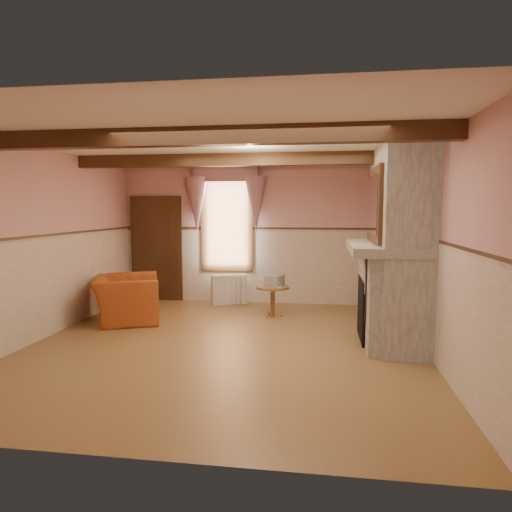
# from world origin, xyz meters

# --- Properties ---
(floor) EXTENTS (5.50, 6.00, 0.01)m
(floor) POSITION_xyz_m (0.00, 0.00, 0.00)
(floor) COLOR brown
(floor) RESTS_ON ground
(ceiling) EXTENTS (5.50, 6.00, 0.01)m
(ceiling) POSITION_xyz_m (0.00, 0.00, 2.80)
(ceiling) COLOR silver
(ceiling) RESTS_ON wall_back
(wall_back) EXTENTS (5.50, 0.02, 2.80)m
(wall_back) POSITION_xyz_m (0.00, 3.00, 1.40)
(wall_back) COLOR tan
(wall_back) RESTS_ON floor
(wall_front) EXTENTS (5.50, 0.02, 2.80)m
(wall_front) POSITION_xyz_m (0.00, -3.00, 1.40)
(wall_front) COLOR tan
(wall_front) RESTS_ON floor
(wall_left) EXTENTS (0.02, 6.00, 2.80)m
(wall_left) POSITION_xyz_m (-2.75, 0.00, 1.40)
(wall_left) COLOR tan
(wall_left) RESTS_ON floor
(wall_right) EXTENTS (0.02, 6.00, 2.80)m
(wall_right) POSITION_xyz_m (2.75, 0.00, 1.40)
(wall_right) COLOR tan
(wall_right) RESTS_ON floor
(wainscot) EXTENTS (5.50, 6.00, 1.50)m
(wainscot) POSITION_xyz_m (0.00, 0.00, 0.75)
(wainscot) COLOR beige
(wainscot) RESTS_ON floor
(chair_rail) EXTENTS (5.50, 6.00, 0.08)m
(chair_rail) POSITION_xyz_m (0.00, 0.00, 1.50)
(chair_rail) COLOR black
(chair_rail) RESTS_ON wainscot
(firebox) EXTENTS (0.20, 0.95, 0.90)m
(firebox) POSITION_xyz_m (2.00, 0.60, 0.45)
(firebox) COLOR black
(firebox) RESTS_ON floor
(armchair) EXTENTS (1.40, 1.48, 0.77)m
(armchair) POSITION_xyz_m (-1.95, 1.09, 0.38)
(armchair) COLOR #994219
(armchair) RESTS_ON floor
(side_table) EXTENTS (0.61, 0.61, 0.55)m
(side_table) POSITION_xyz_m (0.48, 1.76, 0.28)
(side_table) COLOR brown
(side_table) RESTS_ON floor
(book_stack) EXTENTS (0.35, 0.39, 0.20)m
(book_stack) POSITION_xyz_m (0.51, 1.77, 0.65)
(book_stack) COLOR #B7AD8C
(book_stack) RESTS_ON side_table
(radiator) EXTENTS (0.71, 0.44, 0.60)m
(radiator) POSITION_xyz_m (-0.51, 2.70, 0.30)
(radiator) COLOR silver
(radiator) RESTS_ON floor
(bowl) EXTENTS (0.33, 0.33, 0.08)m
(bowl) POSITION_xyz_m (2.24, 0.55, 1.46)
(bowl) COLOR brown
(bowl) RESTS_ON mantel
(mantel_clock) EXTENTS (0.14, 0.24, 0.20)m
(mantel_clock) POSITION_xyz_m (2.24, 1.32, 1.52)
(mantel_clock) COLOR black
(mantel_clock) RESTS_ON mantel
(oil_lamp) EXTENTS (0.11, 0.11, 0.28)m
(oil_lamp) POSITION_xyz_m (2.24, 1.23, 1.56)
(oil_lamp) COLOR gold
(oil_lamp) RESTS_ON mantel
(candle_red) EXTENTS (0.06, 0.06, 0.16)m
(candle_red) POSITION_xyz_m (2.24, -0.21, 1.50)
(candle_red) COLOR #A72914
(candle_red) RESTS_ON mantel
(jar_yellow) EXTENTS (0.06, 0.06, 0.12)m
(jar_yellow) POSITION_xyz_m (2.24, 0.06, 1.48)
(jar_yellow) COLOR gold
(jar_yellow) RESTS_ON mantel
(fireplace) EXTENTS (0.85, 2.00, 2.80)m
(fireplace) POSITION_xyz_m (2.42, 0.60, 1.40)
(fireplace) COLOR gray
(fireplace) RESTS_ON floor
(mantel) EXTENTS (1.05, 2.05, 0.12)m
(mantel) POSITION_xyz_m (2.24, 0.60, 1.36)
(mantel) COLOR gray
(mantel) RESTS_ON fireplace
(overmantel_mirror) EXTENTS (0.06, 1.44, 1.04)m
(overmantel_mirror) POSITION_xyz_m (2.06, 0.60, 1.97)
(overmantel_mirror) COLOR silver
(overmantel_mirror) RESTS_ON fireplace
(door) EXTENTS (1.10, 0.10, 2.10)m
(door) POSITION_xyz_m (-2.10, 2.94, 1.05)
(door) COLOR black
(door) RESTS_ON floor
(window) EXTENTS (1.06, 0.08, 2.02)m
(window) POSITION_xyz_m (-0.60, 2.97, 1.65)
(window) COLOR white
(window) RESTS_ON wall_back
(window_drapes) EXTENTS (1.30, 0.14, 1.40)m
(window_drapes) POSITION_xyz_m (-0.60, 2.88, 2.25)
(window_drapes) COLOR gray
(window_drapes) RESTS_ON wall_back
(ceiling_beam_front) EXTENTS (5.50, 0.18, 0.20)m
(ceiling_beam_front) POSITION_xyz_m (0.00, -1.20, 2.70)
(ceiling_beam_front) COLOR black
(ceiling_beam_front) RESTS_ON ceiling
(ceiling_beam_back) EXTENTS (5.50, 0.18, 0.20)m
(ceiling_beam_back) POSITION_xyz_m (0.00, 1.20, 2.70)
(ceiling_beam_back) COLOR black
(ceiling_beam_back) RESTS_ON ceiling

